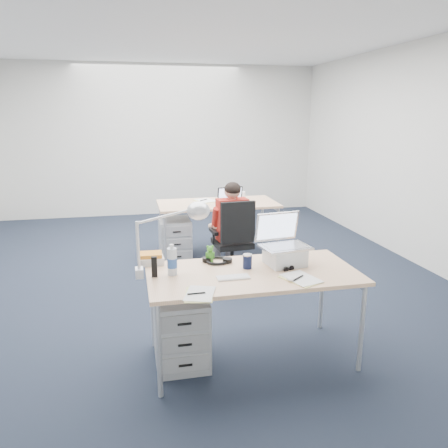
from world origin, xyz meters
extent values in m
plane|color=black|center=(0.00, 0.00, 0.00)|extent=(7.00, 7.00, 0.00)
cube|color=beige|center=(0.00, 3.50, 1.40)|extent=(6.00, 0.02, 2.80)
cube|color=beige|center=(0.00, -3.50, 1.40)|extent=(6.00, 0.02, 2.80)
cube|color=beige|center=(3.00, 0.00, 1.40)|extent=(0.02, 7.00, 2.80)
cube|color=white|center=(0.00, 0.00, 2.80)|extent=(6.00, 7.00, 0.01)
cube|color=tan|center=(0.28, -1.91, 0.71)|extent=(1.60, 0.80, 0.03)
cylinder|color=#B7BABC|center=(-0.47, -2.26, 0.35)|extent=(0.04, 0.04, 0.70)
cylinder|color=#B7BABC|center=(1.03, -2.26, 0.35)|extent=(0.04, 0.04, 0.70)
cylinder|color=#B7BABC|center=(-0.47, -1.56, 0.35)|extent=(0.04, 0.04, 0.70)
cylinder|color=#B7BABC|center=(1.03, -1.56, 0.35)|extent=(0.04, 0.04, 0.70)
cube|color=tan|center=(0.55, 0.76, 0.71)|extent=(1.60, 0.80, 0.03)
cylinder|color=#B7BABC|center=(-0.20, 0.41, 0.35)|extent=(0.04, 0.04, 0.70)
cylinder|color=#B7BABC|center=(1.30, 0.41, 0.35)|extent=(0.04, 0.04, 0.70)
cylinder|color=#B7BABC|center=(-0.20, 1.11, 0.35)|extent=(0.04, 0.04, 0.70)
cylinder|color=#B7BABC|center=(1.30, 1.11, 0.35)|extent=(0.04, 0.04, 0.70)
cylinder|color=black|center=(0.53, -0.17, 0.23)|extent=(0.04, 0.04, 0.37)
cube|color=black|center=(0.53, -0.17, 0.43)|extent=(0.44, 0.44, 0.07)
cube|color=black|center=(0.55, -0.38, 0.73)|extent=(0.40, 0.08, 0.47)
cube|color=#A21F17|center=(0.53, -0.16, 0.71)|extent=(0.37, 0.21, 0.48)
sphere|color=tan|center=(0.53, -0.16, 1.05)|extent=(0.19, 0.19, 0.19)
cube|color=#ABAEB1|center=(-0.27, -1.84, 0.28)|extent=(0.40, 0.50, 0.55)
cube|color=#ABAEB1|center=(-0.05, 0.66, 0.28)|extent=(0.40, 0.50, 0.55)
cube|color=white|center=(0.10, -2.01, 0.74)|extent=(0.24, 0.10, 0.01)
ellipsoid|color=white|center=(0.50, -2.15, 0.75)|extent=(0.06, 0.09, 0.03)
cylinder|color=#121A3B|center=(0.26, -1.83, 0.79)|extent=(0.07, 0.07, 0.12)
cylinder|color=silver|center=(-0.32, -1.84, 0.85)|extent=(0.08, 0.08, 0.24)
cube|color=silver|center=(-0.47, -1.56, 0.77)|extent=(0.23, 0.19, 0.09)
cube|color=black|center=(-0.46, -1.86, 0.81)|extent=(0.04, 0.03, 0.16)
cube|color=#EEE88A|center=(-0.19, -2.26, 0.73)|extent=(0.25, 0.30, 0.01)
cube|color=#EEE88A|center=(0.58, -2.14, 0.73)|extent=(0.28, 0.33, 0.01)
cylinder|color=white|center=(0.94, 0.92, 0.78)|extent=(0.10, 0.10, 0.11)
cube|color=white|center=(0.40, 0.91, 0.73)|extent=(0.31, 0.36, 0.01)
camera|label=1|loc=(-0.60, -4.93, 1.90)|focal=35.00mm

